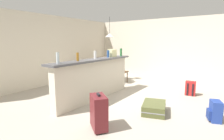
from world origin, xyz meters
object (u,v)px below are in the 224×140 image
dining_chair_near_partition (120,69)px  suitcase_upright_maroon (99,112)px  dining_table (108,65)px  pendant_lamp (110,35)px  suitcase_flat_olive (154,108)px  bottle_clear (58,58)px  grocery_bag (112,53)px  bottle_amber (78,57)px  bottle_white (95,55)px  bottle_green (121,52)px  bottle_blue (108,54)px  backpack_red (190,88)px  backpack_blue (215,111)px  dining_chair_far_side (98,67)px

dining_chair_near_partition → suitcase_upright_maroon: bearing=-153.7°
dining_table → pendant_lamp: 1.16m
pendant_lamp → suitcase_flat_olive: (-2.08, -2.68, -1.70)m
bottle_clear → grocery_bag: bottle_clear is taller
bottle_amber → bottle_white: size_ratio=0.94×
bottle_white → dining_chair_near_partition: size_ratio=0.23×
grocery_bag → bottle_green: bearing=-14.4°
bottle_blue → suitcase_flat_olive: 2.11m
suitcase_flat_olive → dining_table: bearing=53.2°
bottle_blue → grocery_bag: bearing=3.5°
grocery_bag → suitcase_upright_maroon: 2.59m
dining_table → backpack_red: size_ratio=2.62×
bottle_clear → dining_table: bearing=17.9°
grocery_bag → pendant_lamp: size_ratio=0.32×
bottle_clear → backpack_blue: 3.38m
dining_chair_far_side → pendant_lamp: 1.44m
backpack_blue → bottle_amber: bearing=107.1°
bottle_amber → dining_chair_far_side: bearing=30.0°
dining_chair_far_side → backpack_blue: dining_chair_far_side is taller
suitcase_upright_maroon → backpack_red: suitcase_upright_maroon is taller
bottle_clear → dining_table: (3.27, 1.05, -0.58)m
dining_chair_far_side → suitcase_flat_olive: (-2.14, -3.31, -0.41)m
bottle_amber → suitcase_flat_olive: size_ratio=0.23×
backpack_blue → bottle_blue: bearing=83.1°
bottle_amber → grocery_bag: (1.44, -0.00, 0.01)m
dining_table → backpack_red: (-0.21, -3.15, -0.44)m
bottle_clear → bottle_amber: bottle_clear is taller
dining_chair_far_side → suitcase_upright_maroon: bearing=-141.2°
bottle_amber → dining_chair_far_side: bottle_amber is taller
suitcase_upright_maroon → backpack_red: size_ratio=1.60×
bottle_white → grocery_bag: bearing=-1.0°
bottle_green → dining_chair_near_partition: bearing=33.8°
dining_table → dining_chair_near_partition: (-0.00, -0.56, -0.13)m
backpack_blue → grocery_bag: bearing=78.9°
bottle_white → bottle_green: bottle_green is taller
dining_table → dining_chair_far_side: 0.57m
dining_chair_far_side → dining_chair_near_partition: bearing=-94.0°
dining_chair_far_side → pendant_lamp: bearing=-95.7°
bottle_blue → suitcase_upright_maroon: bottle_blue is taller
bottle_blue → dining_chair_near_partition: size_ratio=0.22×
bottle_blue → bottle_green: bottle_green is taller
bottle_blue → dining_chair_far_side: 2.33m
bottle_clear → bottle_amber: size_ratio=1.18×
bottle_clear → pendant_lamp: 3.48m
bottle_amber → suitcase_flat_olive: bearing=-70.1°
bottle_amber → suitcase_upright_maroon: size_ratio=0.30×
bottle_amber → dining_chair_near_partition: 2.81m
suitcase_flat_olive → backpack_red: size_ratio=2.11×
dining_table → suitcase_upright_maroon: dining_table is taller
dining_table → suitcase_flat_olive: dining_table is taller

